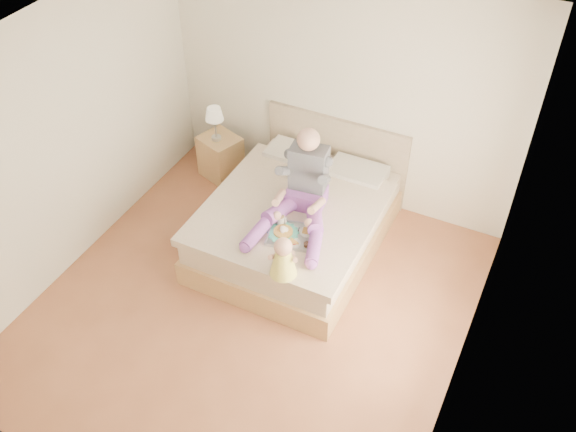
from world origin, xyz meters
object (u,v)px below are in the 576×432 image
at_px(bed, 299,219).
at_px(adult, 302,191).
at_px(tray, 293,234).
at_px(baby, 283,259).
at_px(nightstand, 221,157).

distance_m(bed, adult, 0.60).
distance_m(tray, baby, 0.51).
distance_m(nightstand, adult, 1.80).
distance_m(bed, tray, 0.67).
bearing_deg(nightstand, bed, -6.33).
height_order(bed, adult, adult).
bearing_deg(nightstand, tray, -18.41).
relative_size(bed, tray, 3.91).
height_order(bed, tray, bed).
bearing_deg(bed, baby, -72.16).
bearing_deg(baby, bed, 90.17).
distance_m(nightstand, baby, 2.43).
height_order(bed, nightstand, bed).
bearing_deg(bed, tray, -70.33).
bearing_deg(baby, nightstand, 117.75).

